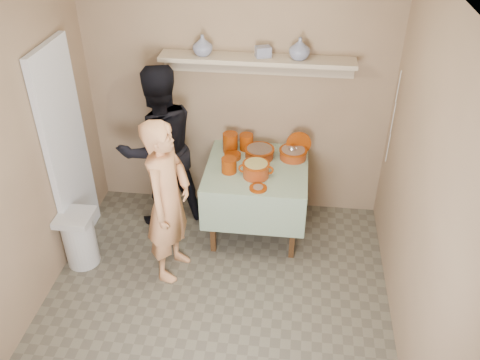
# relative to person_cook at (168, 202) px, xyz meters

# --- Properties ---
(ground) EXTENTS (3.50, 3.50, 0.00)m
(ground) POSITION_rel_person_cook_xyz_m (0.46, -0.60, -0.78)
(ground) COLOR #615B4C
(ground) RESTS_ON ground
(tile_panel) EXTENTS (0.06, 0.70, 2.00)m
(tile_panel) POSITION_rel_person_cook_xyz_m (-1.00, 0.35, 0.22)
(tile_panel) COLOR silver
(tile_panel) RESTS_ON ground
(plate_stack_a) EXTENTS (0.15, 0.15, 0.20)m
(plate_stack_a) POSITION_rel_person_cook_xyz_m (0.41, 0.94, 0.08)
(plate_stack_a) COLOR #7B2501
(plate_stack_a) RESTS_ON serving_table
(plate_stack_b) EXTENTS (0.14, 0.14, 0.17)m
(plate_stack_b) POSITION_rel_person_cook_xyz_m (0.57, 1.00, 0.07)
(plate_stack_b) COLOR #7B2501
(plate_stack_b) RESTS_ON serving_table
(bowl_stack) EXTENTS (0.14, 0.14, 0.14)m
(bowl_stack) POSITION_rel_person_cook_xyz_m (0.45, 0.55, 0.06)
(bowl_stack) COLOR #7B2501
(bowl_stack) RESTS_ON serving_table
(empty_bowl) EXTENTS (0.16, 0.16, 0.05)m
(empty_bowl) POSITION_rel_person_cook_xyz_m (0.45, 0.81, 0.01)
(empty_bowl) COLOR #7B2501
(empty_bowl) RESTS_ON serving_table
(propped_lid) EXTENTS (0.25, 0.06, 0.25)m
(propped_lid) POSITION_rel_person_cook_xyz_m (1.09, 0.96, 0.11)
(propped_lid) COLOR #7B2501
(propped_lid) RESTS_ON serving_table
(vase_right) EXTENTS (0.23, 0.23, 0.20)m
(vase_right) POSITION_rel_person_cook_xyz_m (1.04, 1.02, 1.04)
(vase_right) COLOR navy
(vase_right) RESTS_ON wall_shelf
(vase_left) EXTENTS (0.26, 0.26, 0.19)m
(vase_left) POSITION_rel_person_cook_xyz_m (0.16, 1.01, 1.04)
(vase_left) COLOR navy
(vase_left) RESTS_ON wall_shelf
(ceramic_box) EXTENTS (0.16, 0.14, 0.10)m
(ceramic_box) POSITION_rel_person_cook_xyz_m (0.71, 1.03, 0.99)
(ceramic_box) COLOR navy
(ceramic_box) RESTS_ON wall_shelf
(person_cook) EXTENTS (0.48, 0.63, 1.55)m
(person_cook) POSITION_rel_person_cook_xyz_m (0.00, 0.00, 0.00)
(person_cook) COLOR tan
(person_cook) RESTS_ON ground
(person_helper) EXTENTS (1.05, 1.00, 1.71)m
(person_helper) POSITION_rel_person_cook_xyz_m (-0.26, 0.75, 0.08)
(person_helper) COLOR black
(person_helper) RESTS_ON ground
(room_shell) EXTENTS (3.04, 3.54, 2.62)m
(room_shell) POSITION_rel_person_cook_xyz_m (0.46, -0.60, 0.83)
(room_shell) COLOR #997B5E
(room_shell) RESTS_ON ground
(serving_table) EXTENTS (0.97, 0.97, 0.76)m
(serving_table) POSITION_rel_person_cook_xyz_m (0.71, 0.68, -0.13)
(serving_table) COLOR #4C2D16
(serving_table) RESTS_ON ground
(cazuela_meat_a) EXTENTS (0.30, 0.30, 0.10)m
(cazuela_meat_a) POSITION_rel_person_cook_xyz_m (0.71, 0.86, 0.04)
(cazuela_meat_a) COLOR maroon
(cazuela_meat_a) RESTS_ON serving_table
(cazuela_meat_b) EXTENTS (0.28, 0.28, 0.10)m
(cazuela_meat_b) POSITION_rel_person_cook_xyz_m (1.04, 0.88, 0.04)
(cazuela_meat_b) COLOR maroon
(cazuela_meat_b) RESTS_ON serving_table
(ladle) EXTENTS (0.08, 0.26, 0.19)m
(ladle) POSITION_rel_person_cook_xyz_m (1.03, 0.85, 0.10)
(ladle) COLOR silver
(ladle) RESTS_ON cazuela_meat_b
(cazuela_rice) EXTENTS (0.33, 0.25, 0.14)m
(cazuela_rice) POSITION_rel_person_cook_xyz_m (0.71, 0.51, 0.07)
(cazuela_rice) COLOR maroon
(cazuela_rice) RESTS_ON serving_table
(front_plate) EXTENTS (0.16, 0.16, 0.03)m
(front_plate) POSITION_rel_person_cook_xyz_m (0.75, 0.30, -0.00)
(front_plate) COLOR #7B2501
(front_plate) RESTS_ON serving_table
(wall_shelf) EXTENTS (1.80, 0.25, 0.21)m
(wall_shelf) POSITION_rel_person_cook_xyz_m (0.66, 1.05, 0.90)
(wall_shelf) COLOR #BCA78C
(wall_shelf) RESTS_ON room_shell
(trash_bin) EXTENTS (0.32, 0.32, 0.56)m
(trash_bin) POSITION_rel_person_cook_xyz_m (-0.88, -0.01, -0.49)
(trash_bin) COLOR silver
(trash_bin) RESTS_ON ground
(electrical_cord) EXTENTS (0.01, 0.05, 0.90)m
(electrical_cord) POSITION_rel_person_cook_xyz_m (1.93, 0.88, 0.47)
(electrical_cord) COLOR silver
(electrical_cord) RESTS_ON wall_shelf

